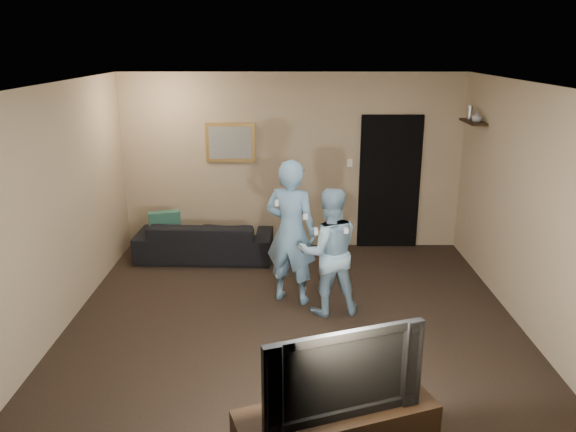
{
  "coord_description": "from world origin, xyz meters",
  "views": [
    {
      "loc": [
        -0.06,
        -5.65,
        2.99
      ],
      "look_at": [
        -0.06,
        0.3,
        1.15
      ],
      "focal_mm": 35.0,
      "sensor_mm": 36.0,
      "label": 1
    }
  ],
  "objects_px": {
    "sofa": "(205,240)",
    "wii_player_left": "(291,232)",
    "wii_player_right": "(329,252)",
    "television": "(338,367)"
  },
  "relations": [
    {
      "from": "sofa",
      "to": "wii_player_left",
      "type": "bearing_deg",
      "value": 134.05
    },
    {
      "from": "sofa",
      "to": "wii_player_left",
      "type": "relative_size",
      "value": 1.11
    },
    {
      "from": "wii_player_left",
      "to": "wii_player_right",
      "type": "relative_size",
      "value": 1.17
    },
    {
      "from": "television",
      "to": "wii_player_right",
      "type": "xyz_separation_m",
      "value": [
        0.11,
        2.52,
        -0.1
      ]
    },
    {
      "from": "wii_player_left",
      "to": "wii_player_right",
      "type": "distance_m",
      "value": 0.54
    },
    {
      "from": "sofa",
      "to": "television",
      "type": "relative_size",
      "value": 1.66
    },
    {
      "from": "television",
      "to": "wii_player_left",
      "type": "height_order",
      "value": "wii_player_left"
    },
    {
      "from": "wii_player_left",
      "to": "wii_player_right",
      "type": "xyz_separation_m",
      "value": [
        0.43,
        -0.31,
        -0.13
      ]
    },
    {
      "from": "television",
      "to": "wii_player_left",
      "type": "relative_size",
      "value": 0.67
    },
    {
      "from": "wii_player_left",
      "to": "television",
      "type": "bearing_deg",
      "value": -83.72
    }
  ]
}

